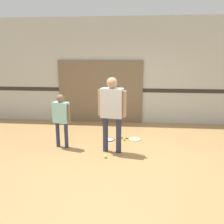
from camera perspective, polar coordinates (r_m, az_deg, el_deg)
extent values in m
plane|color=#A87F4C|center=(5.46, 1.65, -9.65)|extent=(16.00, 16.00, 0.00)
cube|color=beige|center=(7.74, 3.15, 9.28)|extent=(16.00, 0.06, 3.20)
cube|color=#2D2823|center=(7.76, 3.09, 5.01)|extent=(16.00, 0.01, 0.12)
cube|color=#756047|center=(7.82, -2.69, 4.64)|extent=(2.63, 0.05, 1.93)
cylinder|color=#2D334C|center=(5.50, -1.51, -5.08)|extent=(0.11, 0.11, 0.79)
cylinder|color=#2D334C|center=(5.42, 1.53, -5.34)|extent=(0.11, 0.11, 0.79)
cube|color=silver|center=(5.28, 0.00, 2.08)|extent=(0.50, 0.33, 0.62)
sphere|color=tan|center=(5.22, 0.00, 6.69)|extent=(0.23, 0.23, 0.23)
cylinder|color=tan|center=(5.36, -2.79, 2.14)|extent=(0.08, 0.08, 0.56)
cylinder|color=tan|center=(5.22, 2.87, 1.84)|extent=(0.08, 0.08, 0.56)
cylinder|color=#2D334C|center=(5.94, -12.28, -5.00)|extent=(0.09, 0.09, 0.59)
cylinder|color=#2D334C|center=(5.82, -10.41, -5.28)|extent=(0.09, 0.09, 0.59)
cube|color=#99D8D1|center=(5.74, -11.59, -0.09)|extent=(0.38, 0.27, 0.47)
sphere|color=brown|center=(5.67, -11.74, 3.07)|extent=(0.17, 0.17, 0.17)
cylinder|color=brown|center=(5.85, -13.28, 0.01)|extent=(0.06, 0.06, 0.42)
cylinder|color=brown|center=(5.63, -9.84, -0.32)|extent=(0.06, 0.06, 0.42)
torus|color=#C6D838|center=(6.39, 5.20, -6.17)|extent=(0.35, 0.35, 0.02)
cylinder|color=silver|center=(6.39, 5.20, -6.17)|extent=(0.27, 0.27, 0.01)
cylinder|color=black|center=(6.42, 3.03, -6.03)|extent=(0.19, 0.05, 0.02)
sphere|color=black|center=(6.43, 2.19, -5.98)|extent=(0.03, 0.03, 0.03)
torus|color=#28282D|center=(6.33, -0.64, -6.29)|extent=(0.36, 0.36, 0.02)
cylinder|color=silver|center=(6.33, -0.64, -6.29)|extent=(0.24, 0.24, 0.01)
cylinder|color=black|center=(6.55, -1.20, -5.61)|extent=(0.11, 0.22, 0.02)
sphere|color=black|center=(6.66, -1.45, -5.30)|extent=(0.03, 0.03, 0.03)
sphere|color=#CCE038|center=(5.26, -1.53, -10.14)|extent=(0.07, 0.07, 0.07)
sphere|color=#CCE038|center=(6.29, 2.81, -6.21)|extent=(0.07, 0.07, 0.07)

